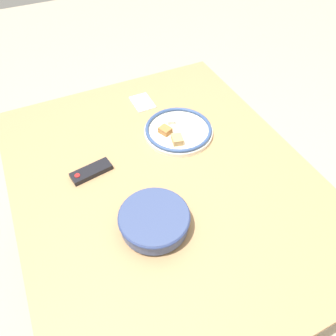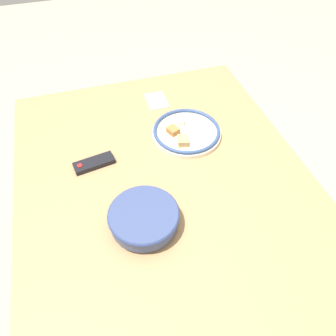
{
  "view_description": "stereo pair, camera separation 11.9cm",
  "coord_description": "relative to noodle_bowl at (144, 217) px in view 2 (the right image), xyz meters",
  "views": [
    {
      "loc": [
        -0.72,
        0.32,
        1.69
      ],
      "look_at": [
        0.01,
        -0.02,
        0.81
      ],
      "focal_mm": 35.0,
      "sensor_mm": 36.0,
      "label": 1
    },
    {
      "loc": [
        -0.76,
        0.21,
        1.69
      ],
      "look_at": [
        0.01,
        -0.02,
        0.81
      ],
      "focal_mm": 35.0,
      "sensor_mm": 36.0,
      "label": 2
    }
  ],
  "objects": [
    {
      "name": "ground_plane",
      "position": [
        0.18,
        -0.12,
        -0.82
      ],
      "size": [
        8.0,
        8.0,
        0.0
      ],
      "primitive_type": "plane",
      "color": "#B7A88E"
    },
    {
      "name": "noodle_bowl",
      "position": [
        0.0,
        0.0,
        0.0
      ],
      "size": [
        0.23,
        0.23,
        0.07
      ],
      "color": "#384775",
      "rests_on": "dining_table"
    },
    {
      "name": "tv_remote",
      "position": [
        0.31,
        0.12,
        -0.03
      ],
      "size": [
        0.08,
        0.16,
        0.02
      ],
      "rotation": [
        0.0,
        0.0,
        0.16
      ],
      "color": "black",
      "rests_on": "dining_table"
    },
    {
      "name": "food_plate",
      "position": [
        0.37,
        -0.27,
        -0.02
      ],
      "size": [
        0.28,
        0.28,
        0.04
      ],
      "color": "silver",
      "rests_on": "dining_table"
    },
    {
      "name": "dining_table",
      "position": [
        0.18,
        -0.12,
        -0.12
      ],
      "size": [
        1.31,
        1.06,
        0.78
      ],
      "color": "tan",
      "rests_on": "ground_plane"
    },
    {
      "name": "folded_napkin",
      "position": [
        0.63,
        -0.22,
        -0.04
      ],
      "size": [
        0.12,
        0.09,
        0.01
      ],
      "color": "white",
      "rests_on": "dining_table"
    }
  ]
}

